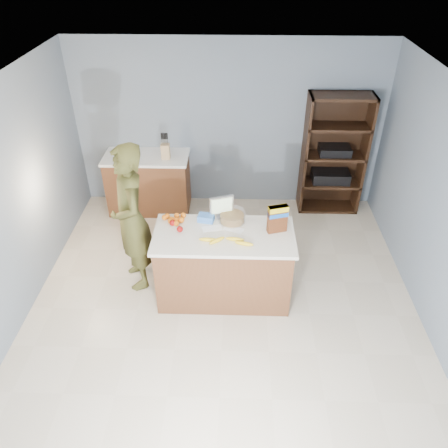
{
  "coord_description": "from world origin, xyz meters",
  "views": [
    {
      "loc": [
        0.12,
        -3.56,
        3.73
      ],
      "look_at": [
        0.0,
        0.35,
        1.0
      ],
      "focal_mm": 35.0,
      "sensor_mm": 36.0,
      "label": 1
    }
  ],
  "objects_px": {
    "cereal_box": "(278,217)",
    "counter_peninsula": "(224,268)",
    "person": "(131,219)",
    "shelving_unit": "(333,156)",
    "tv": "(222,206)"
  },
  "relations": [
    {
      "from": "tv",
      "to": "cereal_box",
      "type": "bearing_deg",
      "value": -21.76
    },
    {
      "from": "cereal_box",
      "to": "tv",
      "type": "bearing_deg",
      "value": 158.24
    },
    {
      "from": "cereal_box",
      "to": "person",
      "type": "bearing_deg",
      "value": 174.47
    },
    {
      "from": "person",
      "to": "cereal_box",
      "type": "xyz_separation_m",
      "value": [
        1.65,
        -0.16,
        0.17
      ]
    },
    {
      "from": "cereal_box",
      "to": "counter_peninsula",
      "type": "bearing_deg",
      "value": -172.62
    },
    {
      "from": "shelving_unit",
      "to": "tv",
      "type": "xyz_separation_m",
      "value": [
        -1.59,
        -1.73,
        0.19
      ]
    },
    {
      "from": "counter_peninsula",
      "to": "shelving_unit",
      "type": "xyz_separation_m",
      "value": [
        1.55,
        2.05,
        0.45
      ]
    },
    {
      "from": "counter_peninsula",
      "to": "person",
      "type": "xyz_separation_m",
      "value": [
        -1.07,
        0.24,
        0.5
      ]
    },
    {
      "from": "shelving_unit",
      "to": "person",
      "type": "distance_m",
      "value": 3.19
    },
    {
      "from": "shelving_unit",
      "to": "counter_peninsula",
      "type": "bearing_deg",
      "value": -127.11
    },
    {
      "from": "shelving_unit",
      "to": "person",
      "type": "xyz_separation_m",
      "value": [
        -2.62,
        -1.81,
        0.05
      ]
    },
    {
      "from": "shelving_unit",
      "to": "tv",
      "type": "distance_m",
      "value": 2.35
    },
    {
      "from": "shelving_unit",
      "to": "tv",
      "type": "bearing_deg",
      "value": -132.57
    },
    {
      "from": "shelving_unit",
      "to": "tv",
      "type": "height_order",
      "value": "shelving_unit"
    },
    {
      "from": "person",
      "to": "tv",
      "type": "xyz_separation_m",
      "value": [
        1.03,
        0.09,
        0.14
      ]
    }
  ]
}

